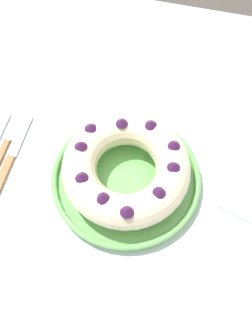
{
  "coord_description": "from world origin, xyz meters",
  "views": [
    {
      "loc": [
        0.11,
        -0.32,
        1.49
      ],
      "look_at": [
        0.03,
        0.02,
        0.83
      ],
      "focal_mm": 42.0,
      "sensor_mm": 36.0,
      "label": 1
    }
  ],
  "objects_px": {
    "serving_dish": "(126,179)",
    "fork": "(2,152)",
    "cake_knife": "(11,158)",
    "bundt_cake": "(126,168)"
  },
  "relations": [
    {
      "from": "fork",
      "to": "cake_knife",
      "type": "distance_m",
      "value": 0.02
    },
    {
      "from": "fork",
      "to": "bundt_cake",
      "type": "bearing_deg",
      "value": 3.46
    },
    {
      "from": "serving_dish",
      "to": "bundt_cake",
      "type": "relative_size",
      "value": 1.21
    },
    {
      "from": "serving_dish",
      "to": "fork",
      "type": "relative_size",
      "value": 1.45
    },
    {
      "from": "fork",
      "to": "cake_knife",
      "type": "bearing_deg",
      "value": -18.38
    },
    {
      "from": "serving_dish",
      "to": "cake_knife",
      "type": "distance_m",
      "value": 0.25
    },
    {
      "from": "serving_dish",
      "to": "bundt_cake",
      "type": "distance_m",
      "value": 0.05
    },
    {
      "from": "serving_dish",
      "to": "cake_knife",
      "type": "bearing_deg",
      "value": -178.83
    },
    {
      "from": "cake_knife",
      "to": "bundt_cake",
      "type": "bearing_deg",
      "value": 2.18
    },
    {
      "from": "fork",
      "to": "cake_knife",
      "type": "xyz_separation_m",
      "value": [
        0.02,
        -0.01,
        0.0
      ]
    }
  ]
}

